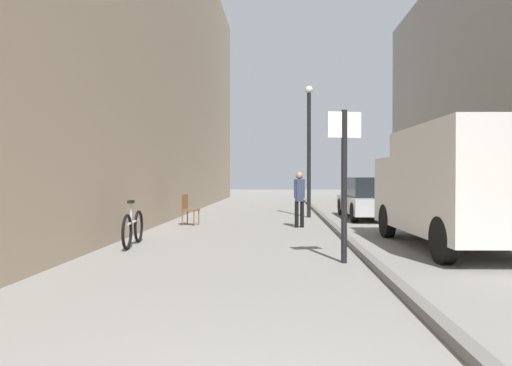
{
  "coord_description": "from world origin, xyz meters",
  "views": [
    {
      "loc": [
        0.05,
        -1.63,
        1.46
      ],
      "look_at": [
        -0.77,
        14.14,
        1.26
      ],
      "focal_mm": 32.14,
      "sensor_mm": 36.0,
      "label": 1
    }
  ],
  "objects": [
    {
      "name": "ground_plane",
      "position": [
        0.0,
        12.0,
        0.0
      ],
      "size": [
        80.0,
        80.0,
        0.0
      ],
      "primitive_type": "plane",
      "color": "gray"
    },
    {
      "name": "building_facade_left",
      "position": [
        -4.81,
        12.0,
        6.17
      ],
      "size": [
        2.42,
        40.0,
        12.34
      ],
      "primitive_type": "cube",
      "color": "gray",
      "rests_on": "ground_plane"
    },
    {
      "name": "kerb_strip",
      "position": [
        1.58,
        12.0,
        0.06
      ],
      "size": [
        0.16,
        40.0,
        0.12
      ],
      "primitive_type": "cube",
      "color": "#615F5B",
      "rests_on": "ground_plane"
    },
    {
      "name": "pedestrian_main_foreground",
      "position": [
        0.62,
        11.66,
        0.93
      ],
      "size": [
        0.32,
        0.22,
        1.61
      ],
      "rotation": [
        0.0,
        0.0,
        3.35
      ],
      "color": "black",
      "rests_on": "ground_plane"
    },
    {
      "name": "delivery_van",
      "position": [
        3.66,
        7.89,
        1.31
      ],
      "size": [
        2.26,
        5.03,
        2.45
      ],
      "rotation": [
        0.0,
        0.0,
        0.04
      ],
      "color": "silver",
      "rests_on": "ground_plane"
    },
    {
      "name": "parked_car",
      "position": [
        3.26,
        14.72,
        0.71
      ],
      "size": [
        1.88,
        4.22,
        1.45
      ],
      "rotation": [
        0.0,
        0.0,
        0.01
      ],
      "color": "#B7B7BC",
      "rests_on": "ground_plane"
    },
    {
      "name": "street_sign_post",
      "position": [
        1.15,
        6.21,
        1.55
      ],
      "size": [
        0.59,
        0.18,
        2.6
      ],
      "rotation": [
        0.0,
        0.0,
        3.4
      ],
      "color": "black",
      "rests_on": "ground_plane"
    },
    {
      "name": "lamp_post",
      "position": [
        1.11,
        15.02,
        2.72
      ],
      "size": [
        0.28,
        0.28,
        4.76
      ],
      "color": "black",
      "rests_on": "ground_plane"
    },
    {
      "name": "bicycle_leaning",
      "position": [
        -3.05,
        7.89,
        0.38
      ],
      "size": [
        0.21,
        1.77,
        0.98
      ],
      "rotation": [
        0.0,
        0.0,
        0.09
      ],
      "color": "black",
      "rests_on": "ground_plane"
    },
    {
      "name": "cafe_chair_near_window",
      "position": [
        -2.73,
        12.11,
        0.55
      ],
      "size": [
        0.52,
        0.52,
        0.94
      ],
      "rotation": [
        0.0,
        0.0,
        4.5
      ],
      "color": "brown",
      "rests_on": "ground_plane"
    }
  ]
}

